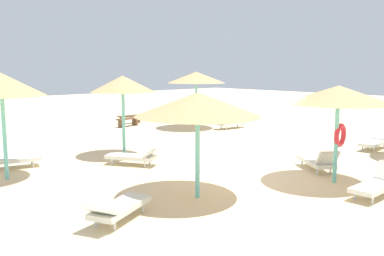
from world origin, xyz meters
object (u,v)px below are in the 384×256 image
object	(u,v)px
lounger_4	(230,123)
parasol_3	(1,85)
parasol_0	(338,95)
lounger_1	(135,156)
parasol_4	(196,78)
lounger_2	(117,208)
lounger_3	(8,159)
bench_0	(128,120)
bench_1	(130,118)
lounger_6	(318,161)
parasol_1	(123,84)
lounger_5	(375,141)
lounger_0	(377,184)
parasol_2	(198,105)

from	to	relation	value
lounger_4	parasol_3	bearing A→B (deg)	-169.18
parasol_0	lounger_1	bearing A→B (deg)	116.88
parasol_4	parasol_3	bearing A→B (deg)	-161.55
lounger_2	lounger_3	bearing A→B (deg)	89.56
lounger_2	parasol_4	bearing A→B (deg)	39.39
bench_0	bench_1	xyz separation A→B (m)	(0.84, 1.02, 0.00)
bench_1	lounger_6	bearing A→B (deg)	-99.45
parasol_1	lounger_4	bearing A→B (deg)	13.61
lounger_1	bench_1	distance (m)	10.93
parasol_3	bench_1	bearing A→B (deg)	38.57
parasol_3	lounger_6	size ratio (longest dim) A/B	1.69
parasol_3	lounger_5	xyz separation A→B (m)	(12.66, -5.50, -2.49)
lounger_0	lounger_4	world-z (taller)	lounger_0
lounger_4	lounger_5	world-z (taller)	lounger_5
parasol_3	lounger_3	xyz separation A→B (m)	(0.53, 1.34, -2.50)
lounger_4	lounger_5	xyz separation A→B (m)	(-0.04, -7.92, 0.00)
lounger_0	bench_1	bearing A→B (deg)	77.64
lounger_4	lounger_6	xyz separation A→B (m)	(-5.03, -8.25, 0.01)
parasol_0	lounger_4	bearing A→B (deg)	57.54
lounger_3	lounger_5	world-z (taller)	lounger_5
lounger_1	lounger_4	world-z (taller)	lounger_4
lounger_4	lounger_2	bearing A→B (deg)	-148.01
parasol_0	parasol_4	size ratio (longest dim) A/B	0.95
parasol_1	parasol_4	distance (m)	7.80
lounger_3	lounger_2	bearing A→B (deg)	-90.44
lounger_2	lounger_3	distance (m)	6.55
parasol_1	parasol_2	bearing A→B (deg)	-105.41
lounger_3	parasol_1	bearing A→B (deg)	-12.92
lounger_0	bench_0	xyz separation A→B (m)	(2.72, 15.21, 0.02)
parasol_3	lounger_0	world-z (taller)	parasol_3
parasol_4	parasol_0	bearing A→B (deg)	-113.71
lounger_4	parasol_4	bearing A→B (deg)	130.92
lounger_1	lounger_0	bearing A→B (deg)	-70.36
lounger_1	lounger_5	bearing A→B (deg)	-26.47
lounger_5	lounger_4	bearing A→B (deg)	89.69
parasol_4	lounger_0	xyz separation A→B (m)	(-5.08, -12.11, -2.44)
lounger_3	lounger_6	bearing A→B (deg)	-45.07
parasol_4	lounger_3	world-z (taller)	parasol_4
parasol_2	parasol_4	world-z (taller)	parasol_4
lounger_4	parasol_0	bearing A→B (deg)	-122.46
parasol_3	parasol_2	bearing A→B (deg)	-60.45
lounger_3	lounger_6	world-z (taller)	lounger_6
parasol_3	lounger_1	size ratio (longest dim) A/B	1.62
parasol_3	lounger_1	bearing A→B (deg)	-16.07
lounger_1	parasol_0	bearing A→B (deg)	-63.12
lounger_0	parasol_0	bearing A→B (deg)	75.13
lounger_5	bench_1	world-z (taller)	lounger_5
lounger_5	lounger_6	world-z (taller)	lounger_6
parasol_1	parasol_3	xyz separation A→B (m)	(-4.48, -0.44, 0.12)
lounger_0	lounger_6	bearing A→B (deg)	62.76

